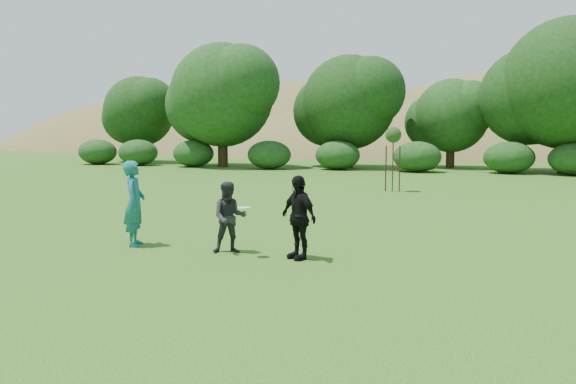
% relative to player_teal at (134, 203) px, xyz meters
% --- Properties ---
extents(ground, '(120.00, 120.00, 0.00)m').
position_rel_player_teal_xyz_m(ground, '(2.94, -0.41, -1.00)').
color(ground, '#19470C').
rests_on(ground, ground).
extents(player_teal, '(0.73, 0.86, 2.00)m').
position_rel_player_teal_xyz_m(player_teal, '(0.00, 0.00, 0.00)').
color(player_teal, '#166166').
rests_on(player_teal, ground).
extents(player_grey, '(0.95, 0.87, 1.59)m').
position_rel_player_teal_xyz_m(player_grey, '(2.44, -0.01, -0.21)').
color(player_grey, '#242527').
rests_on(player_grey, ground).
extents(player_black, '(1.11, 0.95, 1.78)m').
position_rel_player_teal_xyz_m(player_black, '(4.06, -0.10, -0.11)').
color(player_black, black).
rests_on(player_black, ground).
extents(frisbee, '(0.27, 0.27, 0.03)m').
position_rel_player_teal_xyz_m(frisbee, '(2.92, -0.32, 0.07)').
color(frisbee, white).
rests_on(frisbee, ground).
extents(sapling, '(0.70, 0.70, 2.85)m').
position_rel_player_teal_xyz_m(sapling, '(4.15, 13.64, 1.42)').
color(sapling, '#351D14').
rests_on(sapling, ground).
extents(hillside, '(150.00, 72.00, 52.00)m').
position_rel_player_teal_xyz_m(hillside, '(2.38, 68.04, -12.97)').
color(hillside, olive).
rests_on(hillside, ground).
extents(tree_row, '(53.92, 10.38, 9.62)m').
position_rel_player_teal_xyz_m(tree_row, '(6.17, 28.28, 3.87)').
color(tree_row, '#3A2616').
rests_on(tree_row, ground).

